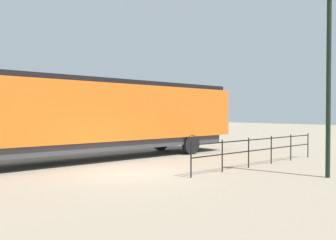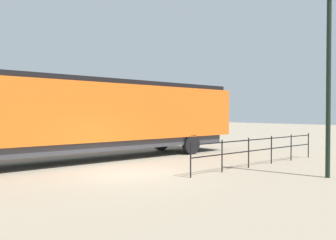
% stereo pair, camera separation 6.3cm
% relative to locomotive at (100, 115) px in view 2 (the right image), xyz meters
% --- Properties ---
extents(ground_plane, '(120.00, 120.00, 0.00)m').
position_rel_locomotive_xyz_m(ground_plane, '(4.19, -1.08, -2.22)').
color(ground_plane, gray).
extents(locomotive, '(2.99, 17.21, 3.93)m').
position_rel_locomotive_xyz_m(locomotive, '(0.00, 0.00, 0.00)').
color(locomotive, orange).
rests_on(locomotive, ground_plane).
extents(lamp_post, '(0.44, 0.44, 6.79)m').
position_rel_locomotive_xyz_m(lamp_post, '(9.43, 3.90, 2.16)').
color(lamp_post, black).
rests_on(lamp_post, ground_plane).
extents(platform_fence, '(0.05, 8.53, 1.27)m').
position_rel_locomotive_xyz_m(platform_fence, '(6.28, 4.39, -1.41)').
color(platform_fence, black).
rests_on(platform_fence, ground_plane).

